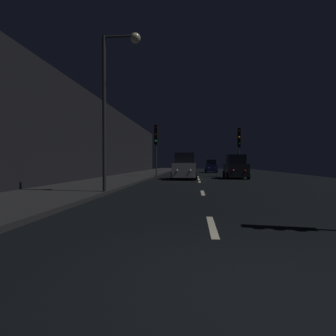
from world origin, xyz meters
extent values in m
cube|color=black|center=(0.00, 24.50, -0.01)|extent=(25.26, 84.00, 0.02)
cube|color=#28282B|center=(-6.43, 24.50, 0.07)|extent=(4.40, 84.00, 0.15)
cube|color=black|center=(-9.03, 21.00, 3.52)|extent=(0.80, 63.00, 7.03)
cube|color=beige|center=(0.00, 3.00, 0.01)|extent=(0.16, 2.20, 0.01)
cube|color=beige|center=(0.00, 10.04, 0.01)|extent=(0.16, 2.20, 0.01)
cube|color=beige|center=(0.00, 17.96, 0.01)|extent=(0.16, 2.20, 0.01)
cube|color=beige|center=(0.00, 21.24, 0.01)|extent=(0.16, 2.20, 0.01)
cube|color=beige|center=(0.00, 25.14, 0.01)|extent=(0.16, 2.20, 0.01)
cylinder|color=#38383A|center=(4.13, 26.08, 1.51)|extent=(0.12, 0.12, 3.01)
cube|color=black|center=(4.13, 26.08, 3.96)|extent=(0.37, 0.40, 1.90)
sphere|color=black|center=(4.09, 25.90, 4.60)|extent=(0.22, 0.22, 0.22)
sphere|color=orange|center=(4.09, 25.90, 3.96)|extent=(0.22, 0.22, 0.22)
sphere|color=black|center=(4.09, 25.90, 3.33)|extent=(0.22, 0.22, 0.22)
cylinder|color=#38383A|center=(-4.13, 24.67, 1.62)|extent=(0.12, 0.12, 3.23)
cube|color=black|center=(-4.13, 24.67, 4.18)|extent=(0.38, 0.40, 1.90)
sphere|color=black|center=(-4.17, 24.50, 4.82)|extent=(0.22, 0.22, 0.22)
sphere|color=black|center=(-4.17, 24.50, 4.18)|extent=(0.22, 0.22, 0.22)
sphere|color=#19D84C|center=(-4.17, 24.50, 3.55)|extent=(0.22, 0.22, 0.22)
cylinder|color=#2D2D30|center=(-4.33, 8.88, 3.47)|extent=(0.16, 0.16, 6.94)
cylinder|color=#2D2D30|center=(-3.63, 8.88, 6.89)|extent=(1.40, 0.10, 0.10)
sphere|color=beige|center=(-2.93, 8.88, 6.79)|extent=(0.44, 0.44, 0.44)
cube|color=#A5A8AD|center=(-1.22, 21.19, 0.81)|extent=(1.88, 4.38, 1.15)
cube|color=black|center=(-1.22, 21.34, 1.82)|extent=(1.60, 2.19, 0.88)
cylinder|color=black|center=(-0.30, 19.65, 0.33)|extent=(0.23, 0.67, 0.67)
cylinder|color=black|center=(-2.14, 19.65, 0.33)|extent=(0.23, 0.67, 0.67)
cylinder|color=black|center=(-0.30, 22.72, 0.33)|extent=(0.23, 0.67, 0.67)
cylinder|color=black|center=(-2.14, 22.72, 0.33)|extent=(0.23, 0.67, 0.67)
sphere|color=white|center=(-0.70, 19.04, 0.81)|extent=(0.19, 0.19, 0.19)
sphere|color=white|center=(-1.73, 19.04, 0.81)|extent=(0.19, 0.19, 0.19)
sphere|color=red|center=(-0.70, 23.33, 0.81)|extent=(0.19, 0.19, 0.19)
sphere|color=red|center=(-1.73, 23.33, 0.81)|extent=(0.19, 0.19, 0.19)
cube|color=#141E51|center=(2.03, 38.34, 0.66)|extent=(1.54, 3.60, 0.94)
cube|color=black|center=(2.03, 38.21, 1.49)|extent=(1.31, 1.80, 0.72)
cylinder|color=black|center=(1.27, 39.60, 0.27)|extent=(0.19, 0.55, 0.55)
cylinder|color=black|center=(2.78, 39.60, 0.27)|extent=(0.19, 0.55, 0.55)
cylinder|color=black|center=(1.27, 37.08, 0.27)|extent=(0.19, 0.55, 0.55)
cylinder|color=black|center=(2.78, 37.08, 0.27)|extent=(0.19, 0.55, 0.55)
sphere|color=slate|center=(1.60, 40.10, 0.66)|extent=(0.15, 0.15, 0.15)
sphere|color=slate|center=(2.45, 40.10, 0.66)|extent=(0.15, 0.15, 0.15)
sphere|color=red|center=(1.60, 36.58, 0.66)|extent=(0.15, 0.15, 0.15)
sphere|color=red|center=(2.45, 36.58, 0.66)|extent=(0.15, 0.15, 0.15)
cube|color=black|center=(3.33, 22.87, 0.77)|extent=(1.78, 4.15, 1.09)
cube|color=black|center=(3.33, 22.73, 1.72)|extent=(1.51, 2.08, 0.83)
cylinder|color=black|center=(2.46, 24.33, 0.32)|extent=(0.22, 0.63, 0.63)
cylinder|color=black|center=(4.20, 24.33, 0.32)|extent=(0.22, 0.63, 0.63)
cylinder|color=black|center=(2.46, 21.42, 0.32)|extent=(0.22, 0.63, 0.63)
cylinder|color=black|center=(4.20, 21.42, 0.32)|extent=(0.22, 0.63, 0.63)
sphere|color=slate|center=(2.84, 24.91, 0.77)|extent=(0.18, 0.18, 0.18)
sphere|color=slate|center=(3.82, 24.91, 0.77)|extent=(0.18, 0.18, 0.18)
sphere|color=red|center=(2.84, 20.84, 0.77)|extent=(0.18, 0.18, 0.18)
sphere|color=red|center=(3.82, 20.84, 0.77)|extent=(0.18, 0.18, 0.18)
camera|label=1|loc=(-0.40, -3.36, 1.41)|focal=30.59mm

